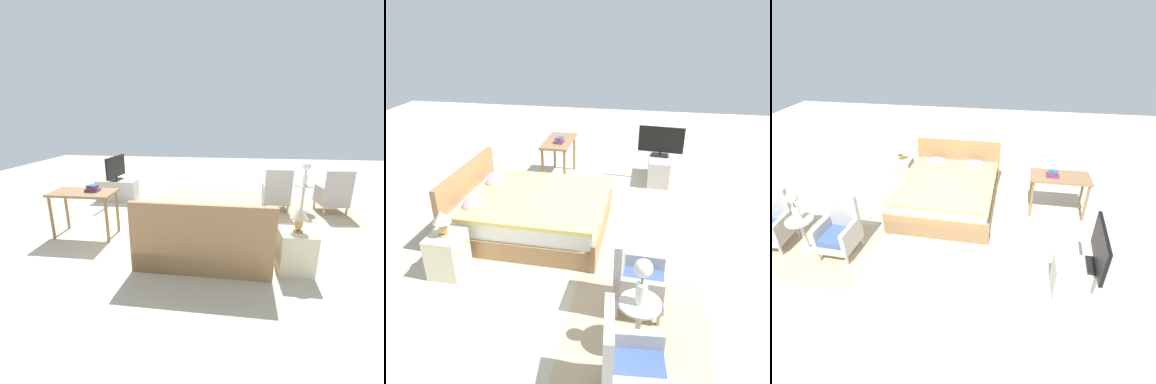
# 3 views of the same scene
# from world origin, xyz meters

# --- Properties ---
(ground_plane) EXTENTS (16.00, 16.00, 0.00)m
(ground_plane) POSITION_xyz_m (0.00, 0.00, 0.00)
(ground_plane) COLOR beige
(floor_rug) EXTENTS (2.10, 1.50, 0.01)m
(floor_rug) POSITION_xyz_m (-2.03, -0.76, 0.00)
(floor_rug) COLOR tan
(floor_rug) RESTS_ON ground_plane
(bed) EXTENTS (1.82, 2.16, 0.96)m
(bed) POSITION_xyz_m (-0.06, 0.90, 0.30)
(bed) COLOR #997047
(bed) RESTS_ON ground_plane
(armchair_by_window_left) EXTENTS (0.59, 0.59, 0.92)m
(armchair_by_window_left) POSITION_xyz_m (-2.61, -0.70, 0.38)
(armchair_by_window_left) COLOR #ADA8A3
(armchair_by_window_left) RESTS_ON floor_rug
(armchair_by_window_right) EXTENTS (0.56, 0.56, 0.92)m
(armchair_by_window_right) POSITION_xyz_m (-1.46, -0.70, 0.38)
(armchair_by_window_right) COLOR #ADA8A3
(armchair_by_window_right) RESTS_ON floor_rug
(side_table) EXTENTS (0.40, 0.40, 0.57)m
(side_table) POSITION_xyz_m (-2.03, -0.76, 0.36)
(side_table) COLOR beige
(side_table) RESTS_ON ground_plane
(flower_vase) EXTENTS (0.17, 0.17, 0.48)m
(flower_vase) POSITION_xyz_m (-2.03, -0.76, 0.87)
(flower_vase) COLOR silver
(flower_vase) RESTS_ON side_table
(nightstand) EXTENTS (0.44, 0.41, 0.55)m
(nightstand) POSITION_xyz_m (-1.26, 1.62, 0.28)
(nightstand) COLOR beige
(nightstand) RESTS_ON ground_plane
(table_lamp) EXTENTS (0.22, 0.22, 0.33)m
(table_lamp) POSITION_xyz_m (-1.26, 1.62, 0.77)
(table_lamp) COLOR tan
(table_lamp) RESTS_ON nightstand
(tv_stand) EXTENTS (0.96, 0.40, 0.50)m
(tv_stand) POSITION_xyz_m (2.21, -0.99, 0.25)
(tv_stand) COLOR #B7B2AD
(tv_stand) RESTS_ON ground_plane
(tv_flatscreen) EXTENTS (0.23, 0.85, 0.57)m
(tv_flatscreen) POSITION_xyz_m (2.21, -0.99, 0.79)
(tv_flatscreen) COLOR black
(tv_flatscreen) RESTS_ON tv_stand
(vanity_desk) EXTENTS (1.04, 0.52, 0.77)m
(vanity_desk) POSITION_xyz_m (1.97, 0.94, 0.66)
(vanity_desk) COLOR #8E6B47
(vanity_desk) RESTS_ON ground_plane
(book_stack) EXTENTS (0.23, 0.18, 0.10)m
(book_stack) POSITION_xyz_m (1.82, 0.89, 0.82)
(book_stack) COLOR #66387A
(book_stack) RESTS_ON vanity_desk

